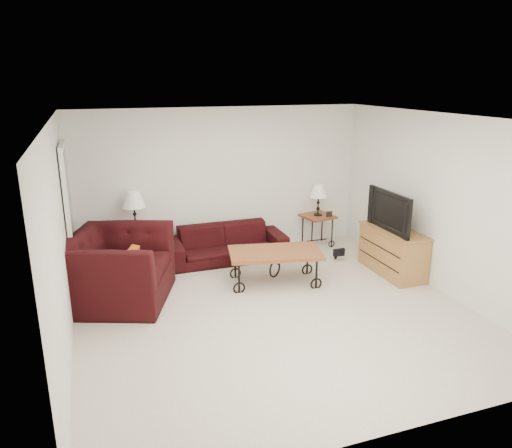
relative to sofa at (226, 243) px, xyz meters
The scene contains 20 objects.
ground 2.04m from the sofa, 88.05° to the right, with size 5.00×5.00×0.00m, color beige.
wall_back 1.07m from the sofa, 81.86° to the left, with size 5.00×0.02×2.50m, color silver.
wall_front 4.62m from the sofa, 89.13° to the right, with size 5.00×0.02×2.50m, color silver.
wall_left 3.30m from the sofa, 140.28° to the right, with size 0.02×5.00×2.50m, color silver.
wall_right 3.41m from the sofa, 38.18° to the right, with size 0.02×5.00×2.50m, color silver.
ceiling 2.99m from the sofa, 88.05° to the right, with size 5.00×5.00×0.00m, color white.
doorway 2.54m from the sofa, behind, with size 0.08×0.94×2.04m, color black.
sofa is the anchor object (origin of this frame).
side_table_left 1.45m from the sofa, behind, with size 0.57×0.57×0.63m, color brown.
side_table_right 1.78m from the sofa, ahead, with size 0.52×0.52×0.57m, color brown.
lamp_left 1.59m from the sofa, behind, with size 0.35×0.35×0.63m, color black, non-canonical shape.
lamp_right 1.87m from the sofa, ahead, with size 0.32×0.32×0.57m, color black, non-canonical shape.
photo_frame_left 1.64m from the sofa, behind, with size 0.13×0.02×0.10m, color black.
photo_frame_right 1.95m from the sofa, ahead, with size 0.11×0.02×0.10m, color black.
coffee_table 1.24m from the sofa, 70.21° to the right, with size 1.35×0.73×0.50m, color brown.
armchair 2.08m from the sofa, 150.77° to the right, with size 1.46×1.27×0.95m, color black.
throw_pillow 1.98m from the sofa, 147.36° to the right, with size 0.43×0.11×0.43m, color #BF4D18.
tv_stand 2.69m from the sofa, 31.29° to the right, with size 0.49×1.18×0.71m, color olive.
television 2.77m from the sofa, 31.52° to the right, with size 1.06×0.14×0.61m, color black.
backpack 1.85m from the sofa, 18.56° to the right, with size 0.30×0.23×0.39m, color black.
Camera 1 is at (-2.13, -5.41, 2.95)m, focal length 34.08 mm.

